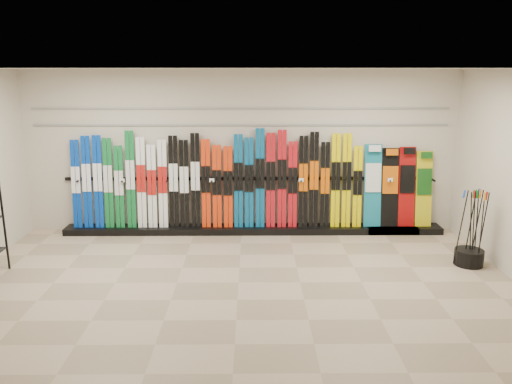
{
  "coord_description": "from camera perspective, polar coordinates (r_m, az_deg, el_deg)",
  "views": [
    {
      "loc": [
        0.2,
        -6.67,
        2.99
      ],
      "look_at": [
        0.26,
        1.0,
        1.1
      ],
      "focal_mm": 35.0,
      "sensor_mm": 36.0,
      "label": 1
    }
  ],
  "objects": [
    {
      "name": "ski_poles",
      "position": [
        8.43,
        23.64,
        -3.76
      ],
      "size": [
        0.4,
        0.31,
        1.18
      ],
      "color": "black",
      "rests_on": "pole_bin"
    },
    {
      "name": "back_wall",
      "position": [
        9.3,
        -1.69,
        4.6
      ],
      "size": [
        8.0,
        0.0,
        8.0
      ],
      "primitive_type": "plane",
      "rotation": [
        1.57,
        0.0,
        0.0
      ],
      "color": "beige",
      "rests_on": "floor"
    },
    {
      "name": "slatwall_rail_0",
      "position": [
        9.21,
        -1.72,
        7.66
      ],
      "size": [
        7.6,
        0.02,
        0.03
      ],
      "primitive_type": "cube",
      "color": "gray",
      "rests_on": "back_wall"
    },
    {
      "name": "snowboards",
      "position": [
        9.67,
        15.84,
        0.53
      ],
      "size": [
        1.27,
        0.24,
        1.53
      ],
      "color": "#14728C",
      "rests_on": "ski_rack_base"
    },
    {
      "name": "skis",
      "position": [
        9.24,
        -4.43,
        1.06
      ],
      "size": [
        5.38,
        0.2,
        1.83
      ],
      "color": "#063AAF",
      "rests_on": "ski_rack_base"
    },
    {
      "name": "pole_bin",
      "position": [
        8.57,
        23.14,
        -6.87
      ],
      "size": [
        0.44,
        0.44,
        0.25
      ],
      "primitive_type": "cylinder",
      "color": "black",
      "rests_on": "floor"
    },
    {
      "name": "floor",
      "position": [
        7.31,
        -2.01,
        -10.3
      ],
      "size": [
        8.0,
        8.0,
        0.0
      ],
      "primitive_type": "plane",
      "color": "gray",
      "rests_on": "ground"
    },
    {
      "name": "ski_rack_base",
      "position": [
        9.42,
        -0.28,
        -4.29
      ],
      "size": [
        8.0,
        0.4,
        0.12
      ],
      "primitive_type": "cube",
      "color": "black",
      "rests_on": "floor"
    },
    {
      "name": "ceiling",
      "position": [
        6.68,
        -2.23,
        13.91
      ],
      "size": [
        8.0,
        8.0,
        0.0
      ],
      "primitive_type": "plane",
      "rotation": [
        3.14,
        0.0,
        0.0
      ],
      "color": "silver",
      "rests_on": "back_wall"
    },
    {
      "name": "slatwall_rail_1",
      "position": [
        9.18,
        -1.73,
        9.52
      ],
      "size": [
        7.6,
        0.02,
        0.03
      ],
      "primitive_type": "cube",
      "color": "gray",
      "rests_on": "back_wall"
    }
  ]
}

